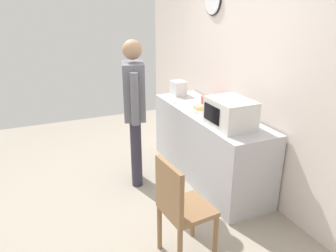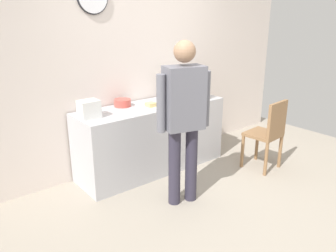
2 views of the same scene
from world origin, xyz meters
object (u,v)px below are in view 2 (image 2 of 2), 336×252
object	(u,v)px
sandwich_plate	(151,106)
spoon_utensil	(128,116)
microwave	(187,89)
person_standing	(184,113)
wooden_chair	(268,132)
salad_bowl	(123,103)
toaster	(89,109)
fork_utensil	(134,112)

from	to	relation	value
sandwich_plate	spoon_utensil	xyz separation A→B (m)	(-0.42, -0.14, -0.02)
microwave	person_standing	size ratio (longest dim) A/B	0.29
microwave	wooden_chair	bearing A→B (deg)	-54.12
salad_bowl	toaster	world-z (taller)	toaster
microwave	person_standing	xyz separation A→B (m)	(-0.76, -0.81, -0.01)
person_standing	wooden_chair	world-z (taller)	person_standing
toaster	fork_utensil	world-z (taller)	toaster
wooden_chair	salad_bowl	bearing A→B (deg)	142.88
toaster	wooden_chair	distance (m)	2.29
sandwich_plate	toaster	world-z (taller)	toaster
toaster	fork_utensil	xyz separation A→B (m)	(0.52, -0.12, -0.10)
sandwich_plate	person_standing	bearing A→B (deg)	-100.76
microwave	person_standing	distance (m)	1.12
microwave	toaster	bearing A→B (deg)	177.82
toaster	person_standing	xyz separation A→B (m)	(0.63, -0.87, 0.04)
spoon_utensil	wooden_chair	xyz separation A→B (m)	(1.67, -0.71, -0.36)
microwave	wooden_chair	size ratio (longest dim) A/B	0.53
fork_utensil	salad_bowl	bearing A→B (deg)	84.44
salad_bowl	fork_utensil	world-z (taller)	salad_bowl
spoon_utensil	wooden_chair	size ratio (longest dim) A/B	0.18
person_standing	wooden_chair	size ratio (longest dim) A/B	1.86
microwave	spoon_utensil	xyz separation A→B (m)	(-1.03, -0.18, -0.15)
spoon_utensil	person_standing	world-z (taller)	person_standing
person_standing	wooden_chair	bearing A→B (deg)	-3.01
toaster	wooden_chair	bearing A→B (deg)	-24.74
microwave	salad_bowl	size ratio (longest dim) A/B	2.40
person_standing	toaster	bearing A→B (deg)	126.19
sandwich_plate	salad_bowl	bearing A→B (deg)	130.49
salad_bowl	person_standing	xyz separation A→B (m)	(0.09, -1.06, 0.10)
salad_bowl	spoon_utensil	xyz separation A→B (m)	(-0.18, -0.42, -0.04)
salad_bowl	sandwich_plate	bearing A→B (deg)	-49.51
sandwich_plate	fork_utensil	xyz separation A→B (m)	(-0.27, -0.04, -0.02)
salad_bowl	person_standing	world-z (taller)	person_standing
microwave	sandwich_plate	bearing A→B (deg)	-177.06
salad_bowl	wooden_chair	world-z (taller)	salad_bowl
microwave	wooden_chair	xyz separation A→B (m)	(0.64, -0.89, -0.51)
toaster	spoon_utensil	bearing A→B (deg)	-32.18
sandwich_plate	fork_utensil	distance (m)	0.27
sandwich_plate	spoon_utensil	distance (m)	0.44
microwave	salad_bowl	bearing A→B (deg)	164.05
microwave	toaster	world-z (taller)	microwave
spoon_utensil	sandwich_plate	bearing A→B (deg)	19.03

